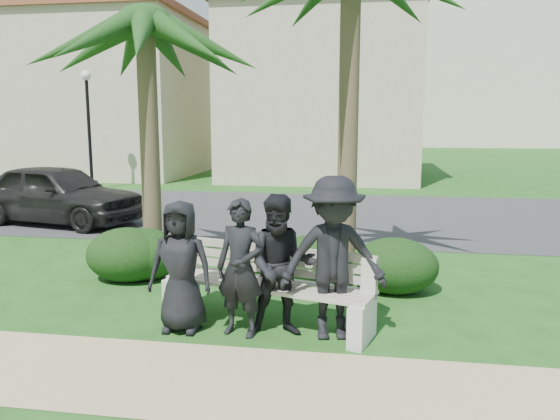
{
  "coord_description": "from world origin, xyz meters",
  "views": [
    {
      "loc": [
        1.08,
        -6.65,
        2.53
      ],
      "look_at": [
        -0.17,
        1.0,
        1.25
      ],
      "focal_mm": 35.0,
      "sensor_mm": 36.0,
      "label": 1
    }
  ],
  "objects_px": {
    "street_lamp": "(88,109)",
    "man_c": "(281,266)",
    "car_a": "(57,194)",
    "man_a": "(181,266)",
    "man_d": "(333,258)",
    "man_b": "(240,268)",
    "palm_left": "(145,25)",
    "park_bench": "(266,291)"
  },
  "relations": [
    {
      "from": "park_bench",
      "to": "car_a",
      "type": "distance_m",
      "value": 8.57
    },
    {
      "from": "man_c",
      "to": "man_d",
      "type": "height_order",
      "value": "man_d"
    },
    {
      "from": "street_lamp",
      "to": "park_bench",
      "type": "bearing_deg",
      "value": -54.13
    },
    {
      "from": "street_lamp",
      "to": "palm_left",
      "type": "bearing_deg",
      "value": -57.1
    },
    {
      "from": "man_a",
      "to": "man_b",
      "type": "bearing_deg",
      "value": -1.7
    },
    {
      "from": "car_a",
      "to": "man_a",
      "type": "bearing_deg",
      "value": -127.52
    },
    {
      "from": "palm_left",
      "to": "car_a",
      "type": "xyz_separation_m",
      "value": [
        -3.92,
        3.55,
        -3.31
      ]
    },
    {
      "from": "man_b",
      "to": "car_a",
      "type": "relative_size",
      "value": 0.38
    },
    {
      "from": "park_bench",
      "to": "man_c",
      "type": "height_order",
      "value": "man_c"
    },
    {
      "from": "man_d",
      "to": "man_a",
      "type": "bearing_deg",
      "value": 171.17
    },
    {
      "from": "palm_left",
      "to": "man_d",
      "type": "bearing_deg",
      "value": -38.07
    },
    {
      "from": "man_a",
      "to": "man_c",
      "type": "bearing_deg",
      "value": 2.38
    },
    {
      "from": "palm_left",
      "to": "man_c",
      "type": "bearing_deg",
      "value": -44.07
    },
    {
      "from": "man_d",
      "to": "palm_left",
      "type": "xyz_separation_m",
      "value": [
        -3.24,
        2.54,
        3.09
      ]
    },
    {
      "from": "street_lamp",
      "to": "man_c",
      "type": "xyz_separation_m",
      "value": [
        9.1,
        -12.54,
        -2.1
      ]
    },
    {
      "from": "car_a",
      "to": "park_bench",
      "type": "bearing_deg",
      "value": -121.08
    },
    {
      "from": "car_a",
      "to": "man_c",
      "type": "bearing_deg",
      "value": -121.43
    },
    {
      "from": "man_b",
      "to": "man_d",
      "type": "distance_m",
      "value": 1.09
    },
    {
      "from": "man_b",
      "to": "car_a",
      "type": "distance_m",
      "value": 8.66
    },
    {
      "from": "palm_left",
      "to": "man_b",
      "type": "bearing_deg",
      "value": -50.52
    },
    {
      "from": "street_lamp",
      "to": "man_a",
      "type": "bearing_deg",
      "value": -57.95
    },
    {
      "from": "man_b",
      "to": "palm_left",
      "type": "relative_size",
      "value": 0.33
    },
    {
      "from": "street_lamp",
      "to": "man_c",
      "type": "height_order",
      "value": "street_lamp"
    },
    {
      "from": "man_a",
      "to": "man_d",
      "type": "height_order",
      "value": "man_d"
    },
    {
      "from": "park_bench",
      "to": "man_b",
      "type": "relative_size",
      "value": 1.73
    },
    {
      "from": "park_bench",
      "to": "man_b",
      "type": "xyz_separation_m",
      "value": [
        -0.23,
        -0.37,
        0.39
      ]
    },
    {
      "from": "man_a",
      "to": "man_b",
      "type": "height_order",
      "value": "man_b"
    },
    {
      "from": "man_c",
      "to": "man_b",
      "type": "bearing_deg",
      "value": 179.23
    },
    {
      "from": "car_a",
      "to": "man_d",
      "type": "bearing_deg",
      "value": -118.86
    },
    {
      "from": "park_bench",
      "to": "man_d",
      "type": "bearing_deg",
      "value": -3.01
    },
    {
      "from": "park_bench",
      "to": "man_a",
      "type": "distance_m",
      "value": 1.09
    },
    {
      "from": "street_lamp",
      "to": "palm_left",
      "type": "distance_m",
      "value": 11.95
    },
    {
      "from": "park_bench",
      "to": "man_c",
      "type": "bearing_deg",
      "value": -34.84
    },
    {
      "from": "man_d",
      "to": "man_b",
      "type": "bearing_deg",
      "value": 173.66
    },
    {
      "from": "street_lamp",
      "to": "car_a",
      "type": "distance_m",
      "value": 7.27
    },
    {
      "from": "street_lamp",
      "to": "man_c",
      "type": "bearing_deg",
      "value": -54.04
    },
    {
      "from": "street_lamp",
      "to": "man_c",
      "type": "relative_size",
      "value": 2.54
    },
    {
      "from": "park_bench",
      "to": "palm_left",
      "type": "distance_m",
      "value": 4.88
    },
    {
      "from": "man_d",
      "to": "street_lamp",
      "type": "bearing_deg",
      "value": 116.99
    },
    {
      "from": "man_c",
      "to": "palm_left",
      "type": "height_order",
      "value": "palm_left"
    },
    {
      "from": "street_lamp",
      "to": "man_b",
      "type": "distance_m",
      "value": 15.42
    },
    {
      "from": "man_a",
      "to": "palm_left",
      "type": "height_order",
      "value": "palm_left"
    }
  ]
}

